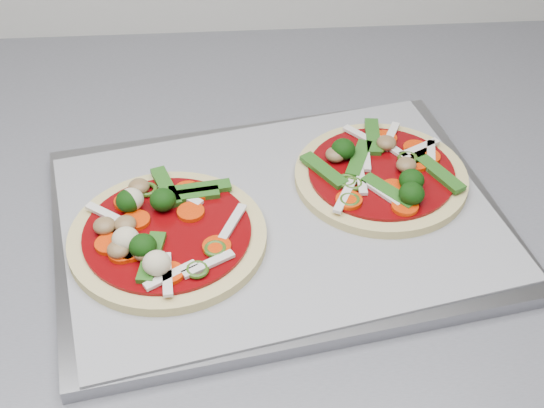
{
  "coord_description": "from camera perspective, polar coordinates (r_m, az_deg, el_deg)",
  "views": [
    {
      "loc": [
        -0.17,
        0.69,
        1.38
      ],
      "look_at": [
        -0.13,
        1.21,
        0.93
      ],
      "focal_mm": 50.0,
      "sensor_mm": 36.0,
      "label": 1
    }
  ],
  "objects": [
    {
      "name": "countertop",
      "position": [
        0.81,
        9.05,
        1.75
      ],
      "size": [
        3.6,
        0.6,
        0.04
      ],
      "primitive_type": "cube",
      "color": "slate",
      "rests_on": "base_cabinet"
    },
    {
      "name": "baking_tray",
      "position": [
        0.71,
        0.51,
        -1.32
      ],
      "size": [
        0.46,
        0.37,
        0.01
      ],
      "primitive_type": "cube",
      "rotation": [
        0.0,
        0.0,
        0.17
      ],
      "color": "gray",
      "rests_on": "countertop"
    },
    {
      "name": "parchment",
      "position": [
        0.7,
        0.51,
        -0.86
      ],
      "size": [
        0.44,
        0.36,
        0.0
      ],
      "primitive_type": "cube",
      "rotation": [
        0.0,
        0.0,
        0.21
      ],
      "color": "#9D9DA3",
      "rests_on": "baking_tray"
    },
    {
      "name": "pizza_left",
      "position": [
        0.68,
        -8.28,
        -2.18
      ],
      "size": [
        0.18,
        0.18,
        0.03
      ],
      "rotation": [
        0.0,
        0.0,
        -0.02
      ],
      "color": "#CBBA73",
      "rests_on": "parchment"
    },
    {
      "name": "pizza_right",
      "position": [
        0.74,
        8.25,
        2.3
      ],
      "size": [
        0.19,
        0.19,
        0.03
      ],
      "rotation": [
        0.0,
        0.0,
        -0.15
      ],
      "color": "#CBBA73",
      "rests_on": "parchment"
    }
  ]
}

